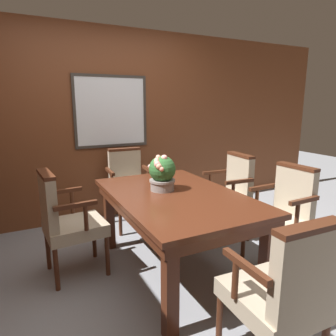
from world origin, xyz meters
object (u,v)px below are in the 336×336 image
object	(u,v)px
dining_table	(176,204)
chair_head_near	(282,291)
chair_right_far	(229,192)
chair_head_far	(128,184)
chair_left_far	(66,219)
chair_right_near	(283,212)
potted_plant	(162,173)

from	to	relation	value
dining_table	chair_head_near	distance (m)	1.22
chair_right_far	chair_head_far	bearing A→B (deg)	-129.70
chair_left_far	chair_right_near	world-z (taller)	same
chair_right_near	chair_left_far	bearing A→B (deg)	-113.76
dining_table	chair_right_near	world-z (taller)	chair_right_near
dining_table	chair_right_near	distance (m)	1.01
chair_head_near	chair_right_far	distance (m)	1.81
dining_table	chair_right_far	distance (m)	0.96
potted_plant	chair_left_far	bearing A→B (deg)	165.03
dining_table	chair_left_far	xyz separation A→B (m)	(-0.88, 0.37, -0.11)
chair_left_far	chair_head_far	bearing A→B (deg)	-49.87
chair_head_near	chair_right_near	xyz separation A→B (m)	(0.93, 0.85, 0.00)
dining_table	potted_plant	distance (m)	0.30
dining_table	chair_head_far	distance (m)	1.22
chair_head_far	chair_left_far	world-z (taller)	same
chair_head_far	chair_left_far	bearing A→B (deg)	-132.83
dining_table	chair_left_far	bearing A→B (deg)	157.51
chair_right_far	potted_plant	world-z (taller)	potted_plant
chair_head_far	chair_right_far	world-z (taller)	same
chair_head_near	chair_left_far	distance (m)	1.81
chair_head_near	chair_right_far	xyz separation A→B (m)	(0.88, 1.59, 0.00)
dining_table	chair_head_far	size ratio (longest dim) A/B	1.68
chair_left_far	potted_plant	world-z (taller)	potted_plant
chair_head_near	chair_head_far	size ratio (longest dim) A/B	1.00
chair_head_near	potted_plant	distance (m)	1.41
chair_head_near	dining_table	bearing A→B (deg)	-87.92
chair_head_far	chair_left_far	xyz separation A→B (m)	(-0.86, -0.85, 0.00)
chair_left_far	dining_table	bearing A→B (deg)	-116.95
chair_right_near	chair_right_far	xyz separation A→B (m)	(-0.05, 0.73, 0.00)
dining_table	chair_head_near	bearing A→B (deg)	-89.89
chair_right_near	potted_plant	distance (m)	1.18
potted_plant	chair_right_near	bearing A→B (deg)	-27.06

